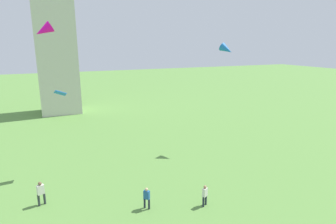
{
  "coord_description": "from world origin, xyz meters",
  "views": [
    {
      "loc": [
        -7.05,
        -3.22,
        11.29
      ],
      "look_at": [
        0.74,
        14.49,
        6.55
      ],
      "focal_mm": 29.61,
      "sensor_mm": 36.0,
      "label": 1
    }
  ],
  "objects": [
    {
      "name": "person_3",
      "position": [
        -8.2,
        16.78,
        1.02
      ],
      "size": [
        0.54,
        0.41,
        1.81
      ],
      "rotation": [
        0.0,
        0.0,
        0.33
      ],
      "color": "#2D3338",
      "rests_on": "ground_plane"
    },
    {
      "name": "kite_flying_1",
      "position": [
        10.53,
        21.49,
        10.77
      ],
      "size": [
        1.54,
        1.81,
        1.4
      ],
      "rotation": [
        0.0,
        0.0,
        0.48
      ],
      "color": "blue"
    },
    {
      "name": "person_0",
      "position": [
        -1.42,
        13.3,
        0.9
      ],
      "size": [
        0.46,
        0.47,
        1.6
      ],
      "rotation": [
        0.0,
        0.0,
        2.31
      ],
      "color": "#1E2333",
      "rests_on": "ground_plane"
    },
    {
      "name": "kite_flying_3",
      "position": [
        -6.84,
        29.01,
        12.69
      ],
      "size": [
        2.15,
        1.33,
        1.9
      ],
      "rotation": [
        0.0,
        0.0,
        4.77
      ],
      "color": "#EC09A9"
    },
    {
      "name": "person_2",
      "position": [
        2.49,
        11.96,
        0.9
      ],
      "size": [
        0.48,
        0.41,
        1.59
      ],
      "rotation": [
        0.0,
        0.0,
        0.51
      ],
      "color": "#1E2333",
      "rests_on": "ground_plane"
    },
    {
      "name": "kite_flying_0",
      "position": [
        -6.09,
        21.82,
        7.25
      ],
      "size": [
        1.04,
        0.65,
        0.67
      ],
      "rotation": [
        0.0,
        0.0,
        3.2
      ],
      "color": "blue"
    }
  ]
}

